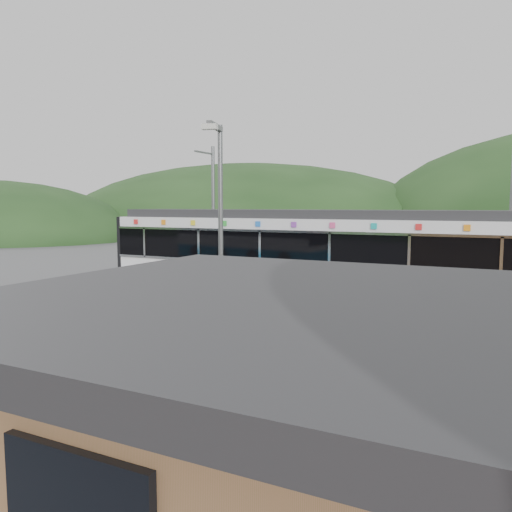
% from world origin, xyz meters
% --- Properties ---
extents(ground, '(120.00, 120.00, 0.00)m').
position_xyz_m(ground, '(0.00, 0.00, 0.00)').
color(ground, '#4C4C4F').
rests_on(ground, ground).
extents(hills, '(146.00, 149.00, 26.00)m').
position_xyz_m(hills, '(6.19, 5.29, 0.00)').
color(hills, '#1E3D19').
rests_on(hills, ground).
extents(platform, '(26.00, 3.20, 0.30)m').
position_xyz_m(platform, '(0.00, 3.30, 0.15)').
color(platform, '#9E9E99').
rests_on(platform, ground).
extents(yellow_line, '(26.00, 0.10, 0.01)m').
position_xyz_m(yellow_line, '(0.00, 2.00, 0.30)').
color(yellow_line, yellow).
rests_on(yellow_line, platform).
extents(train, '(20.44, 3.01, 3.74)m').
position_xyz_m(train, '(0.23, 6.00, 2.06)').
color(train, black).
rests_on(train, ground).
extents(catenary_mast_west, '(0.18, 1.80, 7.00)m').
position_xyz_m(catenary_mast_west, '(-7.00, 8.56, 3.65)').
color(catenary_mast_west, slate).
rests_on(catenary_mast_west, ground).
extents(catenary_mast_east, '(0.18, 1.80, 7.00)m').
position_xyz_m(catenary_mast_east, '(7.00, 8.56, 3.65)').
color(catenary_mast_east, slate).
rests_on(catenary_mast_east, ground).
extents(station_shelter, '(9.20, 6.20, 3.00)m').
position_xyz_m(station_shelter, '(6.00, -9.01, 1.55)').
color(station_shelter, olive).
rests_on(station_shelter, ground).
extents(lamp_post, '(0.38, 1.08, 5.89)m').
position_xyz_m(lamp_post, '(0.44, -3.49, 3.52)').
color(lamp_post, slate).
rests_on(lamp_post, ground).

